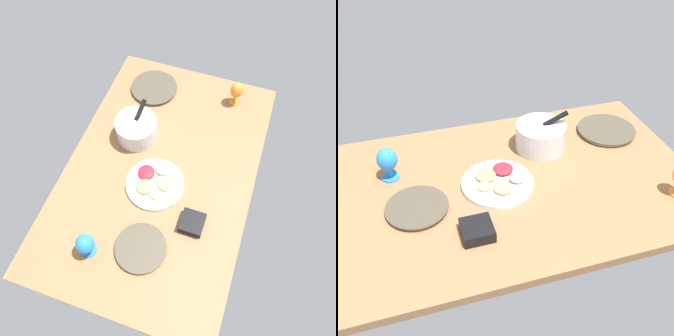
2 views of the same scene
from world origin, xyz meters
The scene contains 7 objects.
ground_plane centered at (0.00, 0.00, -2.00)cm, with size 160.00×104.00×4.00cm, color #8C603D.
dinner_plate_left centered at (-45.28, -5.58, 1.07)cm, with size 25.91×25.91×2.07cm.
dinner_plate_right centered at (56.32, 24.12, 1.18)cm, with size 29.79×29.79×2.28cm.
mixing_bowl centered at (18.37, 21.08, 7.10)cm, with size 25.22×24.18×19.21cm.
fruit_platter centered at (-8.98, 0.09, 1.63)cm, with size 31.80×31.80×5.25cm.
hurricane_glass_blue centered at (-54.07, 18.50, 9.61)cm, with size 9.08×9.08×15.67cm.
square_bowl_black centered at (-24.84, -26.02, 2.79)cm, with size 12.10×12.10×5.02cm.
Camera 2 is at (-45.02, -130.75, 116.62)cm, focal length 43.31 mm.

